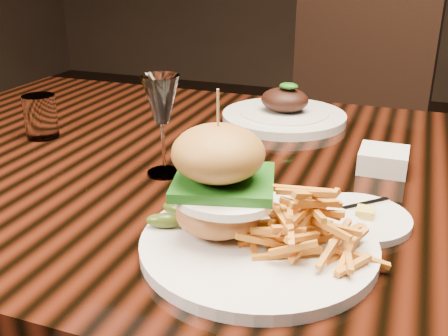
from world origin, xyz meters
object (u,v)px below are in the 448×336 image
(dining_table, at_px, (280,213))
(far_dish, at_px, (284,114))
(wine_glass, at_px, (161,103))
(chair_far, at_px, (345,131))
(burger_plate, at_px, (256,211))

(dining_table, relative_size, far_dish, 6.18)
(dining_table, bearing_deg, far_dish, 103.69)
(dining_table, height_order, far_dish, far_dish)
(wine_glass, relative_size, chair_far, 0.17)
(burger_plate, bearing_deg, chair_far, 89.63)
(dining_table, relative_size, wine_glass, 9.95)
(burger_plate, relative_size, chair_far, 0.30)
(wine_glass, distance_m, chair_far, 1.03)
(far_dish, bearing_deg, dining_table, -76.31)
(wine_glass, xyz_separation_m, far_dish, (0.11, 0.34, -0.10))
(burger_plate, xyz_separation_m, far_dish, (-0.09, 0.51, -0.03))
(wine_glass, relative_size, far_dish, 0.62)
(dining_table, height_order, burger_plate, burger_plate)
(dining_table, xyz_separation_m, chair_far, (-0.01, 0.89, -0.13))
(wine_glass, bearing_deg, chair_far, 80.18)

